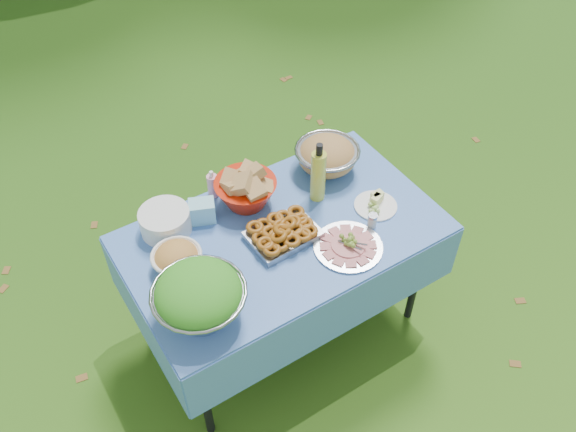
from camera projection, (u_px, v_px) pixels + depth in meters
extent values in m
plane|color=#0D3609|center=(284.00, 324.00, 3.38)|extent=(80.00, 80.00, 0.00)
cube|color=#84B4FF|center=(283.00, 282.00, 3.10)|extent=(1.46, 0.86, 0.76)
cylinder|color=white|center=(165.00, 221.00, 2.79)|extent=(0.26, 0.26, 0.12)
cube|color=#8AD5EA|center=(202.00, 211.00, 2.85)|extent=(0.14, 0.13, 0.11)
cylinder|color=pink|center=(212.00, 183.00, 2.95)|extent=(0.06, 0.06, 0.15)
cube|color=#A9AAAE|center=(283.00, 232.00, 2.78)|extent=(0.32, 0.23, 0.07)
cylinder|color=#B8BBC0|center=(349.00, 242.00, 2.73)|extent=(0.42, 0.42, 0.07)
cylinder|color=#CED43D|center=(318.00, 172.00, 2.87)|extent=(0.09, 0.09, 0.33)
cylinder|color=white|center=(376.00, 202.00, 2.92)|extent=(0.25, 0.25, 0.06)
cylinder|color=silver|center=(372.00, 221.00, 2.83)|extent=(0.06, 0.06, 0.07)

